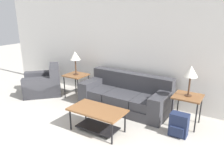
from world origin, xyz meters
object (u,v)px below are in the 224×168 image
object	(u,v)px
side_table_right	(188,99)
table_lamp_right	(191,72)
armchair	(44,84)
side_table_left	(76,77)
backpack	(179,125)
coffee_table	(97,115)
table_lamp_left	(75,56)
couch	(125,96)

from	to	relation	value
side_table_right	table_lamp_right	distance (m)	0.56
armchair	side_table_right	size ratio (longest dim) A/B	2.13
side_table_left	table_lamp_right	xyz separation A→B (m)	(2.93, -0.00, 0.56)
table_lamp_right	backpack	distance (m)	1.05
side_table_right	side_table_left	bearing A→B (deg)	180.00
coffee_table	table_lamp_left	distance (m)	2.09
couch	table_lamp_right	bearing A→B (deg)	-3.02
armchair	side_table_left	distance (m)	1.06
armchair	table_lamp_left	xyz separation A→B (m)	(0.99, 0.27, 0.85)
couch	armchair	bearing A→B (deg)	-171.93
side_table_left	coffee_table	bearing A→B (deg)	-37.62
side_table_left	table_lamp_right	bearing A→B (deg)	-0.00
coffee_table	side_table_right	world-z (taller)	side_table_right
couch	backpack	bearing A→B (deg)	-21.87
backpack	side_table_right	bearing A→B (deg)	89.63
armchair	side_table_right	world-z (taller)	armchair
coffee_table	backpack	size ratio (longest dim) A/B	2.40
backpack	armchair	bearing A→B (deg)	176.51
couch	table_lamp_left	bearing A→B (deg)	-176.98
table_lamp_left	backpack	bearing A→B (deg)	-9.87
side_table_right	backpack	xyz separation A→B (m)	(-0.00, -0.51, -0.35)
side_table_left	couch	bearing A→B (deg)	3.02
side_table_right	couch	bearing A→B (deg)	176.98
side_table_right	table_lamp_left	bearing A→B (deg)	-180.00
table_lamp_right	armchair	bearing A→B (deg)	-176.05
side_table_right	backpack	bearing A→B (deg)	-90.37
couch	table_lamp_right	distance (m)	1.69
side_table_left	table_lamp_left	xyz separation A→B (m)	(0.00, -0.00, 0.56)
side_table_left	backpack	size ratio (longest dim) A/B	1.42
coffee_table	table_lamp_right	world-z (taller)	table_lamp_right
coffee_table	side_table_left	world-z (taller)	side_table_left
coffee_table	table_lamp_left	world-z (taller)	table_lamp_left
coffee_table	side_table_right	bearing A→B (deg)	40.11
couch	backpack	xyz separation A→B (m)	(1.46, -0.59, -0.07)
side_table_right	table_lamp_left	size ratio (longest dim) A/B	1.03
backpack	side_table_left	bearing A→B (deg)	170.13
side_table_right	table_lamp_left	distance (m)	2.98
table_lamp_right	table_lamp_left	bearing A→B (deg)	180.00
couch	armchair	size ratio (longest dim) A/B	1.59
coffee_table	armchair	bearing A→B (deg)	160.13
armchair	table_lamp_left	distance (m)	1.33
side_table_left	table_lamp_left	world-z (taller)	table_lamp_left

